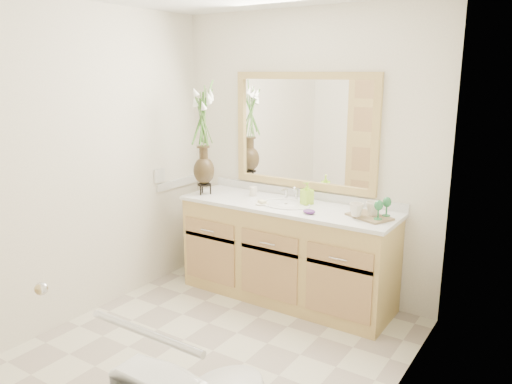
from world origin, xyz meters
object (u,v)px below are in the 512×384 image
Objects in this scene: soap_bottle at (307,194)px; tray at (369,217)px; flower_vase at (203,126)px; tumbler at (253,191)px.

soap_bottle is 0.53× the size of tray.
tray is at bearing 3.81° from flower_vase.
tray is (0.57, -0.09, -0.08)m from soap_bottle.
tumbler is at bearing 23.91° from flower_vase.
flower_vase reaches higher than tray.
tumbler reaches higher than tray.
tray is at bearing -4.10° from tumbler.
soap_bottle is (0.52, 0.01, 0.04)m from tumbler.
flower_vase is at bearing -156.09° from tumbler.
tray is at bearing 13.64° from soap_bottle.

